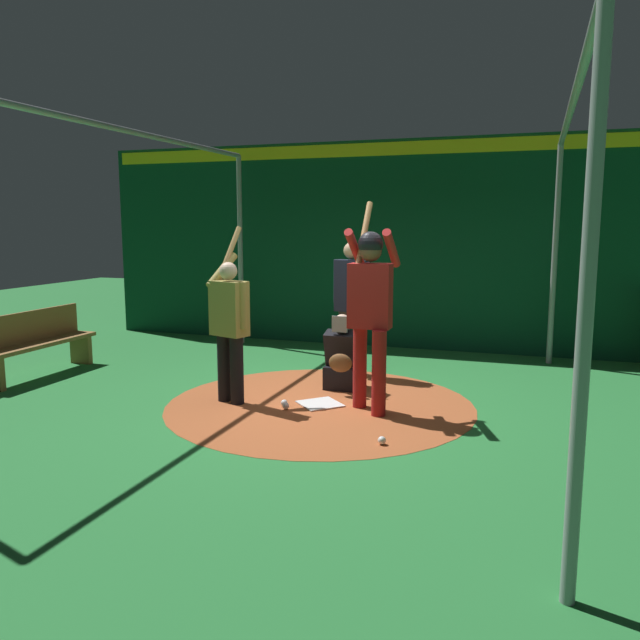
% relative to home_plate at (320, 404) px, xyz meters
% --- Properties ---
extents(ground_plane, '(26.09, 26.09, 0.00)m').
position_rel_home_plate_xyz_m(ground_plane, '(0.00, 0.00, -0.01)').
color(ground_plane, '#287A38').
extents(dirt_circle, '(3.40, 3.40, 0.01)m').
position_rel_home_plate_xyz_m(dirt_circle, '(0.00, 0.00, -0.01)').
color(dirt_circle, '#AD562D').
rests_on(dirt_circle, ground).
extents(home_plate, '(0.59, 0.59, 0.01)m').
position_rel_home_plate_xyz_m(home_plate, '(0.00, 0.00, 0.00)').
color(home_plate, white).
rests_on(home_plate, dirt_circle).
extents(batter, '(0.68, 0.49, 2.22)m').
position_rel_home_plate_xyz_m(batter, '(0.05, 0.57, 1.16)').
color(batter, maroon).
rests_on(batter, ground).
extents(catcher, '(0.58, 0.40, 0.92)m').
position_rel_home_plate_xyz_m(catcher, '(-0.74, 0.04, 0.34)').
color(catcher, black).
rests_on(catcher, ground).
extents(umpire, '(0.22, 0.49, 1.75)m').
position_rel_home_plate_xyz_m(umpire, '(-1.52, -0.08, 0.97)').
color(umpire, '#4C4C51').
rests_on(umpire, ground).
extents(visitor, '(0.63, 0.51, 1.95)m').
position_rel_home_plate_xyz_m(visitor, '(0.22, -0.98, 0.90)').
color(visitor, black).
rests_on(visitor, ground).
extents(back_wall, '(0.23, 10.09, 3.28)m').
position_rel_home_plate_xyz_m(back_wall, '(-3.59, 0.00, 1.64)').
color(back_wall, '#0C3D26').
rests_on(back_wall, ground).
extents(cage_frame, '(6.20, 4.94, 3.10)m').
position_rel_home_plate_xyz_m(cage_frame, '(0.00, 0.00, 2.18)').
color(cage_frame, gray).
rests_on(cage_frame, ground).
extents(bench, '(1.81, 0.36, 0.85)m').
position_rel_home_plate_xyz_m(bench, '(-0.09, -3.97, 0.44)').
color(bench, olive).
rests_on(bench, ground).
extents(baseball_0, '(0.07, 0.07, 0.07)m').
position_rel_home_plate_xyz_m(baseball_0, '(0.30, -0.29, 0.03)').
color(baseball_0, white).
rests_on(baseball_0, dirt_circle).
extents(baseball_1, '(0.07, 0.07, 0.07)m').
position_rel_home_plate_xyz_m(baseball_1, '(1.03, 0.94, 0.03)').
color(baseball_1, white).
rests_on(baseball_1, dirt_circle).
extents(baseball_2, '(0.07, 0.07, 0.07)m').
position_rel_home_plate_xyz_m(baseball_2, '(0.20, -0.35, 0.03)').
color(baseball_2, white).
rests_on(baseball_2, dirt_circle).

